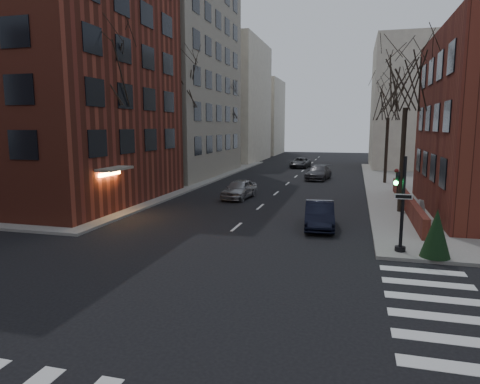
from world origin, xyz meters
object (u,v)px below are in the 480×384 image
(tree_right_a, at_px, (407,80))
(evergreen_shrub, at_px, (436,233))
(car_lane_silver, at_px, (239,189))
(car_lane_far, at_px, (300,163))
(streetlamp_far, at_px, (237,135))
(sandwich_board, at_px, (419,207))
(parked_sedan, at_px, (319,215))
(traffic_signal, at_px, (401,210))
(streetlamp_near, at_px, (171,140))
(tree_right_b, at_px, (389,101))
(car_lane_gray, at_px, (319,172))
(tree_left_a, at_px, (105,74))
(tree_left_b, at_px, (182,85))
(tree_left_c, at_px, (228,103))

(tree_right_a, relative_size, evergreen_shrub, 4.96)
(car_lane_silver, distance_m, car_lane_far, 25.26)
(streetlamp_far, distance_m, sandwich_board, 30.63)
(tree_right_a, bearing_deg, parked_sedan, -131.73)
(parked_sedan, xyz_separation_m, sandwich_board, (5.56, 4.58, -0.12))
(traffic_signal, xyz_separation_m, streetlamp_near, (-16.14, 13.01, 2.33))
(traffic_signal, height_order, tree_right_b, tree_right_b)
(streetlamp_near, bearing_deg, car_lane_gray, 48.23)
(streetlamp_far, bearing_deg, tree_left_a, -91.23)
(tree_right_b, distance_m, streetlamp_near, 20.01)
(car_lane_gray, bearing_deg, parked_sedan, -77.51)
(tree_left_b, distance_m, car_lane_silver, 11.71)
(tree_right_a, distance_m, parked_sedan, 9.96)
(streetlamp_far, bearing_deg, parked_sedan, -66.70)
(tree_left_c, height_order, sandwich_board, tree_left_c)
(evergreen_shrub, bearing_deg, tree_right_a, 92.82)
(car_lane_far, bearing_deg, streetlamp_far, -147.53)
(tree_right_a, bearing_deg, tree_right_b, 90.00)
(car_lane_gray, xyz_separation_m, car_lane_far, (-3.34, 12.05, -0.07))
(tree_right_a, distance_m, evergreen_shrub, 11.75)
(tree_right_a, bearing_deg, streetlamp_far, 125.31)
(tree_left_a, distance_m, tree_left_c, 26.00)
(tree_left_a, xyz_separation_m, tree_right_b, (17.60, 18.00, -0.88))
(car_lane_silver, relative_size, car_lane_far, 0.90)
(streetlamp_far, relative_size, car_lane_gray, 1.28)
(car_lane_gray, bearing_deg, streetlamp_far, 151.05)
(parked_sedan, relative_size, car_lane_silver, 1.01)
(streetlamp_far, bearing_deg, evergreen_shrub, -62.46)
(traffic_signal, height_order, tree_right_a, tree_right_a)
(tree_left_a, bearing_deg, tree_left_b, 90.00)
(streetlamp_far, bearing_deg, sandwich_board, -53.55)
(evergreen_shrub, bearing_deg, tree_left_c, 119.84)
(tree_left_c, xyz_separation_m, car_lane_gray, (11.34, -5.98, -7.31))
(tree_left_c, relative_size, streetlamp_far, 1.55)
(tree_left_b, relative_size, streetlamp_near, 1.72)
(parked_sedan, xyz_separation_m, car_lane_far, (-5.11, 33.11, -0.05))
(tree_left_a, xyz_separation_m, tree_left_c, (0.00, 26.00, -0.44))
(car_lane_silver, bearing_deg, parked_sedan, -43.96)
(car_lane_gray, bearing_deg, car_lane_silver, -102.18)
(traffic_signal, height_order, tree_left_c, tree_left_c)
(car_lane_gray, distance_m, sandwich_board, 18.04)
(evergreen_shrub, bearing_deg, tree_left_a, 163.07)
(tree_left_a, relative_size, streetlamp_near, 1.63)
(sandwich_board, xyz_separation_m, evergreen_shrub, (-0.60, -9.04, 0.55))
(tree_left_a, distance_m, tree_left_b, 12.01)
(traffic_signal, height_order, parked_sedan, traffic_signal)
(tree_left_b, height_order, streetlamp_far, tree_left_b)
(tree_left_c, distance_m, parked_sedan, 30.93)
(streetlamp_far, relative_size, evergreen_shrub, 3.20)
(traffic_signal, distance_m, car_lane_silver, 15.66)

